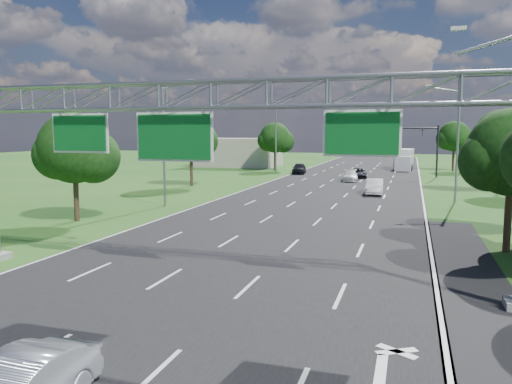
% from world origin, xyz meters
% --- Properties ---
extents(ground, '(220.00, 220.00, 0.00)m').
position_xyz_m(ground, '(0.00, 30.00, 0.00)').
color(ground, '#1C4F17').
rests_on(ground, ground).
extents(road, '(18.00, 180.00, 0.02)m').
position_xyz_m(road, '(0.00, 30.00, 0.00)').
color(road, black).
rests_on(road, ground).
extents(road_flare, '(3.00, 30.00, 0.02)m').
position_xyz_m(road_flare, '(10.20, 14.00, 0.00)').
color(road_flare, black).
rests_on(road_flare, ground).
extents(sign_gantry, '(23.50, 1.00, 9.56)m').
position_xyz_m(sign_gantry, '(0.33, 12.00, 6.89)').
color(sign_gantry, gray).
rests_on(sign_gantry, ground).
extents(traffic_signal, '(12.21, 0.24, 7.00)m').
position_xyz_m(traffic_signal, '(7.48, 65.00, 5.17)').
color(traffic_signal, black).
rests_on(traffic_signal, ground).
extents(streetlight_l_near, '(2.97, 0.22, 10.16)m').
position_xyz_m(streetlight_l_near, '(-11.30, 30.00, 5.58)').
color(streetlight_l_near, gray).
rests_on(streetlight_l_near, ground).
extents(streetlight_l_far, '(2.97, 0.22, 10.16)m').
position_xyz_m(streetlight_l_far, '(-11.30, 65.00, 5.58)').
color(streetlight_l_far, gray).
rests_on(streetlight_l_far, ground).
extents(streetlight_r_mid, '(2.97, 0.22, 10.16)m').
position_xyz_m(streetlight_r_mid, '(11.30, 40.00, 5.58)').
color(streetlight_r_mid, gray).
rests_on(streetlight_r_mid, ground).
extents(tree_verge_la, '(5.76, 4.80, 7.40)m').
position_xyz_m(tree_verge_la, '(-13.92, 22.04, 4.76)').
color(tree_verge_la, '#2D2116').
rests_on(tree_verge_la, ground).
extents(tree_verge_lb, '(5.76, 4.80, 8.06)m').
position_xyz_m(tree_verge_lb, '(-15.92, 45.04, 5.41)').
color(tree_verge_lb, '#2D2116').
rests_on(tree_verge_lb, ground).
extents(tree_verge_lc, '(5.76, 4.80, 7.62)m').
position_xyz_m(tree_verge_lc, '(-12.92, 70.04, 4.98)').
color(tree_verge_lc, '#2D2116').
rests_on(tree_verge_lc, ground).
extents(tree_verge_rd, '(5.76, 4.80, 8.28)m').
position_xyz_m(tree_verge_rd, '(16.08, 48.04, 5.63)').
color(tree_verge_rd, '#2D2116').
rests_on(tree_verge_rd, ground).
extents(tree_verge_re, '(5.76, 4.80, 7.84)m').
position_xyz_m(tree_verge_re, '(14.08, 78.04, 5.20)').
color(tree_verge_re, '#2D2116').
rests_on(tree_verge_re, ground).
extents(building_left, '(14.00, 10.00, 5.00)m').
position_xyz_m(building_left, '(-22.00, 78.00, 2.50)').
color(building_left, '#A5998A').
rests_on(building_left, ground).
extents(car_queue_a, '(2.32, 4.71, 1.32)m').
position_xyz_m(car_queue_a, '(0.46, 56.19, 0.66)').
color(car_queue_a, silver).
rests_on(car_queue_a, ground).
extents(car_queue_b, '(2.72, 4.83, 1.27)m').
position_xyz_m(car_queue_b, '(0.97, 61.01, 0.64)').
color(car_queue_b, black).
rests_on(car_queue_b, ground).
extents(car_queue_c, '(2.45, 4.83, 1.58)m').
position_xyz_m(car_queue_c, '(-8.00, 65.11, 0.79)').
color(car_queue_c, black).
rests_on(car_queue_c, ground).
extents(car_queue_d, '(1.77, 4.59, 1.49)m').
position_xyz_m(car_queue_d, '(4.37, 43.31, 0.74)').
color(car_queue_d, white).
rests_on(car_queue_d, ground).
extents(box_truck, '(3.13, 8.94, 3.31)m').
position_xyz_m(box_truck, '(6.52, 78.50, 1.59)').
color(box_truck, silver).
rests_on(box_truck, ground).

